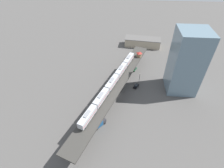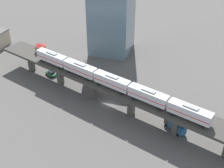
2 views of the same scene
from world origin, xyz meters
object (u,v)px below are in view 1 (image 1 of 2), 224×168
(street_lamp, at_px, (140,77))
(subway_train, at_px, (112,83))
(signal_hut, at_px, (139,54))
(office_tower, at_px, (186,62))
(warehouse_building, at_px, (142,42))
(street_car_green, at_px, (134,69))
(delivery_truck, at_px, (99,124))
(street_car_black, at_px, (136,86))

(street_lamp, bearing_deg, subway_train, -137.24)
(subway_train, height_order, street_lamp, subway_train)
(signal_hut, bearing_deg, office_tower, -40.91)
(warehouse_building, bearing_deg, subway_train, -107.58)
(subway_train, relative_size, street_lamp, 8.60)
(subway_train, xyz_separation_m, street_lamp, (15.70, 14.52, -6.53))
(street_lamp, distance_m, office_tower, 27.37)
(subway_train, relative_size, signal_hut, 14.47)
(signal_hut, distance_m, warehouse_building, 31.88)
(street_car_green, bearing_deg, signal_hut, 60.77)
(signal_hut, bearing_deg, street_lamp, -89.31)
(street_lamp, relative_size, office_tower, 0.19)
(subway_train, relative_size, delivery_truck, 8.64)
(street_car_black, relative_size, street_lamp, 0.68)
(warehouse_building, bearing_deg, street_lamp, -94.93)
(office_tower, bearing_deg, delivery_truck, -143.86)
(street_lamp, bearing_deg, delivery_truck, -120.00)
(signal_hut, xyz_separation_m, office_tower, (23.58, -20.43, 8.11))
(delivery_truck, relative_size, warehouse_building, 0.23)
(delivery_truck, height_order, office_tower, office_tower)
(warehouse_building, bearing_deg, street_car_black, -96.47)
(street_lamp, distance_m, warehouse_building, 48.35)
(signal_hut, relative_size, street_car_green, 0.87)
(signal_hut, bearing_deg, delivery_truck, -110.94)
(subway_train, xyz_separation_m, office_tower, (39.07, 11.35, 7.37))
(warehouse_building, distance_m, office_tower, 56.72)
(signal_hut, distance_m, delivery_truck, 56.52)
(street_car_black, xyz_separation_m, warehouse_building, (6.02, 53.10, 2.47))
(subway_train, bearing_deg, street_car_green, 64.54)
(subway_train, bearing_deg, street_car_black, 34.70)
(delivery_truck, bearing_deg, warehouse_building, 73.67)
(street_car_black, height_order, delivery_truck, delivery_truck)
(delivery_truck, bearing_deg, street_car_black, 58.60)
(street_lamp, relative_size, warehouse_building, 0.24)
(delivery_truck, xyz_separation_m, street_lamp, (20.20, 34.99, 2.35))
(warehouse_building, relative_size, office_tower, 0.82)
(street_car_black, relative_size, warehouse_building, 0.16)
(street_car_green, relative_size, office_tower, 0.13)
(street_car_green, distance_m, delivery_truck, 50.95)
(signal_hut, relative_size, delivery_truck, 0.60)
(street_car_black, distance_m, delivery_truck, 35.22)
(street_car_black, height_order, warehouse_building, warehouse_building)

